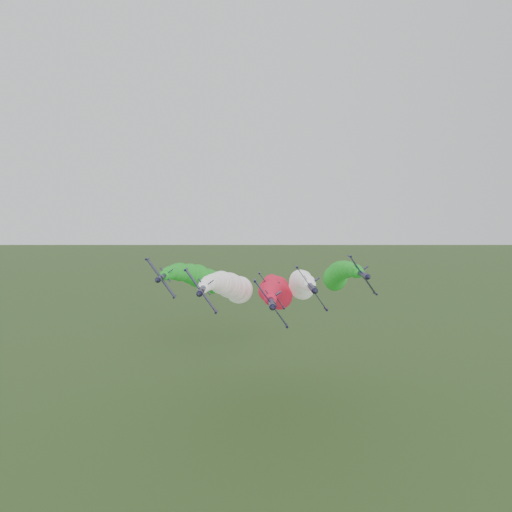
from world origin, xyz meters
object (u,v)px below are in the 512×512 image
object	(u,v)px
jet_inner_left	(230,286)
jet_inner_right	(302,284)
jet_trail	(275,287)
jet_lead	(275,294)
jet_outer_right	(337,276)
jet_outer_left	(200,278)

from	to	relation	value
jet_inner_left	jet_inner_right	size ratio (longest dim) A/B	1.01
jet_trail	jet_inner_right	bearing A→B (deg)	-72.70
jet_lead	jet_outer_right	bearing A→B (deg)	42.02
jet_lead	jet_outer_left	bearing A→B (deg)	142.68
jet_outer_left	jet_outer_right	xyz separation A→B (m)	(42.67, 1.11, 0.41)
jet_inner_left	jet_lead	bearing A→B (deg)	-31.19
jet_inner_left	jet_trail	world-z (taller)	jet_inner_left
jet_outer_right	jet_trail	distance (m)	21.53
jet_lead	jet_inner_left	distance (m)	14.97
jet_outer_left	jet_outer_right	bearing A→B (deg)	1.48
jet_outer_left	jet_inner_left	bearing A→B (deg)	-44.13
jet_outer_right	jet_inner_left	bearing A→B (deg)	-162.37
jet_inner_right	jet_outer_left	bearing A→B (deg)	160.91
jet_lead	jet_inner_left	size ratio (longest dim) A/B	0.99
jet_inner_left	jet_outer_right	size ratio (longest dim) A/B	1.01
jet_outer_left	jet_trail	distance (m)	26.36
jet_lead	jet_outer_right	size ratio (longest dim) A/B	1.00
jet_lead	jet_inner_right	distance (m)	10.44
jet_inner_left	jet_outer_left	size ratio (longest dim) A/B	1.01
jet_lead	jet_outer_right	xyz separation A→B (m)	(20.22, 18.22, 2.77)
jet_trail	jet_outer_right	bearing A→B (deg)	-26.19
jet_inner_right	jet_outer_right	bearing A→B (deg)	43.26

